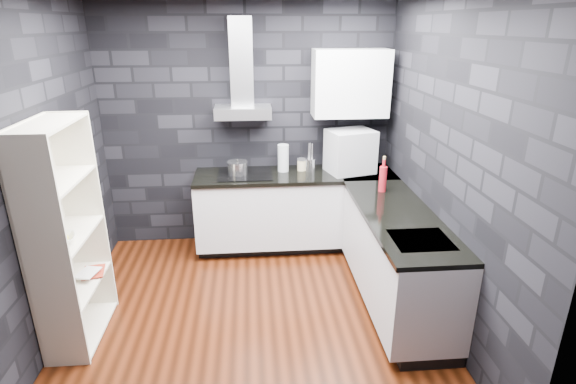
{
  "coord_description": "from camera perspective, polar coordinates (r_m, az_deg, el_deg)",
  "views": [
    {
      "loc": [
        0.03,
        -3.38,
        2.44
      ],
      "look_at": [
        0.35,
        0.45,
        1.0
      ],
      "focal_mm": 28.0,
      "sensor_mm": 36.0,
      "label": 1
    }
  ],
  "objects": [
    {
      "name": "ground",
      "position": [
        4.17,
        -4.43,
        -15.34
      ],
      "size": [
        3.2,
        3.2,
        0.0
      ],
      "primitive_type": "plane",
      "color": "#401809"
    },
    {
      "name": "wall_back",
      "position": [
        5.13,
        -5.06,
        8.18
      ],
      "size": [
        3.2,
        0.05,
        2.7
      ],
      "primitive_type": "cube",
      "color": "black",
      "rests_on": "ground"
    },
    {
      "name": "wall_front",
      "position": [
        2.07,
        -4.91,
        -11.42
      ],
      "size": [
        3.2,
        0.05,
        2.7
      ],
      "primitive_type": "cube",
      "color": "black",
      "rests_on": "ground"
    },
    {
      "name": "wall_left",
      "position": [
        3.92,
        -29.51,
        1.63
      ],
      "size": [
        0.05,
        3.2,
        2.7
      ],
      "primitive_type": "cube",
      "color": "black",
      "rests_on": "ground"
    },
    {
      "name": "wall_right",
      "position": [
        3.9,
        19.64,
        3.06
      ],
      "size": [
        0.05,
        3.2,
        2.7
      ],
      "primitive_type": "cube",
      "color": "black",
      "rests_on": "ground"
    },
    {
      "name": "toekick_back",
      "position": [
        5.32,
        0.81,
        -6.19
      ],
      "size": [
        2.18,
        0.5,
        0.1
      ],
      "primitive_type": "cube",
      "color": "black",
      "rests_on": "ground"
    },
    {
      "name": "toekick_right",
      "position": [
        4.43,
        13.62,
        -12.83
      ],
      "size": [
        0.5,
        1.78,
        0.1
      ],
      "primitive_type": "cube",
      "color": "black",
      "rests_on": "ground"
    },
    {
      "name": "counter_back_cab",
      "position": [
        5.1,
        0.87,
        -2.07
      ],
      "size": [
        2.2,
        0.6,
        0.76
      ],
      "primitive_type": "cube",
      "color": "silver",
      "rests_on": "ground"
    },
    {
      "name": "counter_right_cab",
      "position": [
        4.2,
        13.58,
        -7.96
      ],
      "size": [
        0.6,
        1.8,
        0.76
      ],
      "primitive_type": "cube",
      "color": "silver",
      "rests_on": "ground"
    },
    {
      "name": "counter_back_top",
      "position": [
        4.95,
        0.91,
        2.16
      ],
      "size": [
        2.2,
        0.62,
        0.04
      ],
      "primitive_type": "cube",
      "color": "black",
      "rests_on": "counter_back_cab"
    },
    {
      "name": "counter_right_top",
      "position": [
        4.02,
        13.92,
        -2.95
      ],
      "size": [
        0.62,
        1.8,
        0.04
      ],
      "primitive_type": "cube",
      "color": "black",
      "rests_on": "counter_right_cab"
    },
    {
      "name": "counter_corner_top",
      "position": [
        5.1,
        9.89,
        2.4
      ],
      "size": [
        0.62,
        0.62,
        0.04
      ],
      "primitive_type": "cube",
      "color": "black",
      "rests_on": "counter_right_cab"
    },
    {
      "name": "hood_body",
      "position": [
        4.89,
        -5.73,
        10.07
      ],
      "size": [
        0.6,
        0.34,
        0.12
      ],
      "primitive_type": "cube",
      "color": "silver",
      "rests_on": "wall_back"
    },
    {
      "name": "hood_chimney",
      "position": [
        4.9,
        -5.94,
        16.1
      ],
      "size": [
        0.24,
        0.2,
        0.9
      ],
      "primitive_type": "cube",
      "color": "silver",
      "rests_on": "hood_body"
    },
    {
      "name": "upper_cabinet",
      "position": [
        4.96,
        7.92,
        13.52
      ],
      "size": [
        0.8,
        0.35,
        0.7
      ],
      "primitive_type": "cube",
      "color": "silver",
      "rests_on": "wall_back"
    },
    {
      "name": "cooktop",
      "position": [
        4.93,
        -5.48,
        2.3
      ],
      "size": [
        0.58,
        0.5,
        0.01
      ],
      "primitive_type": "cube",
      "color": "black",
      "rests_on": "counter_back_top"
    },
    {
      "name": "sink_rim",
      "position": [
        3.59,
        16.55,
        -5.89
      ],
      "size": [
        0.44,
        0.4,
        0.01
      ],
      "primitive_type": "cube",
      "color": "silver",
      "rests_on": "counter_right_top"
    },
    {
      "name": "pot",
      "position": [
        4.9,
        -6.42,
        3.0
      ],
      "size": [
        0.27,
        0.27,
        0.13
      ],
      "primitive_type": "cylinder",
      "rotation": [
        0.0,
        0.0,
        0.35
      ],
      "color": "silver",
      "rests_on": "cooktop"
    },
    {
      "name": "glass_vase",
      "position": [
        4.98,
        -0.62,
        4.34
      ],
      "size": [
        0.13,
        0.13,
        0.3
      ],
      "primitive_type": "cylinder",
      "rotation": [
        0.0,
        0.0,
        0.07
      ],
      "color": "#B8BEC4",
      "rests_on": "counter_back_top"
    },
    {
      "name": "storage_jar",
      "position": [
        5.04,
        1.74,
        3.44
      ],
      "size": [
        0.11,
        0.11,
        0.12
      ],
      "primitive_type": "cylinder",
      "rotation": [
        0.0,
        0.0,
        0.15
      ],
      "color": "tan",
      "rests_on": "counter_back_top"
    },
    {
      "name": "utensil_crock",
      "position": [
        5.01,
        2.8,
        3.45
      ],
      "size": [
        0.11,
        0.11,
        0.14
      ],
      "primitive_type": "cylinder",
      "rotation": [
        0.0,
        0.0,
        -0.06
      ],
      "color": "silver",
      "rests_on": "counter_back_top"
    },
    {
      "name": "appliance_garage",
      "position": [
        4.99,
        7.91,
        5.06
      ],
      "size": [
        0.56,
        0.49,
        0.48
      ],
      "primitive_type": "cube",
      "rotation": [
        0.0,
        0.0,
        0.27
      ],
      "color": "#AEAFB5",
      "rests_on": "counter_back_top"
    },
    {
      "name": "red_bottle",
      "position": [
        4.47,
        11.94,
        1.62
      ],
      "size": [
        0.08,
        0.08,
        0.25
      ],
      "primitive_type": "cylinder",
      "rotation": [
        0.0,
        0.0,
        0.17
      ],
      "color": "maroon",
      "rests_on": "counter_right_top"
    },
    {
      "name": "bookshelf",
      "position": [
        3.89,
        -26.28,
        -5.08
      ],
      "size": [
        0.46,
        0.84,
        1.8
      ],
      "primitive_type": "cube",
      "rotation": [
        0.0,
        0.0,
        -0.16
      ],
      "color": "beige",
      "rests_on": "ground"
    },
    {
      "name": "fruit_bowl",
      "position": [
        3.77,
        -27.02,
        -5.4
      ],
      "size": [
        0.29,
        0.29,
        0.06
      ],
      "primitive_type": "imported",
      "rotation": [
        0.0,
        0.0,
        0.32
      ],
      "color": "white",
      "rests_on": "bookshelf"
    },
    {
      "name": "book_red",
      "position": [
        4.17,
        -24.82,
        -8.15
      ],
      "size": [
        0.17,
        0.05,
        0.23
      ],
      "primitive_type": "imported",
      "rotation": [
        0.0,
        0.0,
        0.19
      ],
      "color": "maroon",
      "rests_on": "bookshelf"
    },
    {
      "name": "book_second",
      "position": [
        4.14,
        -25.1,
        -8.12
      ],
      "size": [
        0.15,
        0.05,
        0.2
      ],
      "primitive_type": "imported",
      "rotation": [
        0.0,
        0.0,
        -0.25
      ],
      "color": "#B2B2B2",
      "rests_on": "bookshelf"
    }
  ]
}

